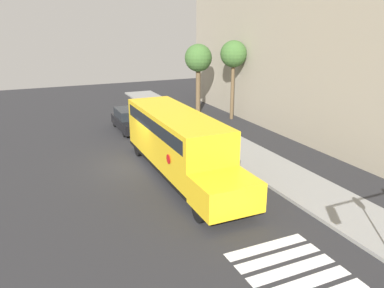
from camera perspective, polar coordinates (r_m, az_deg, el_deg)
ground_plane at (r=20.92m, az=-8.47°, el=-3.35°), size 60.00×60.00×0.00m
sidewalk_strip at (r=23.34m, az=7.03°, el=-0.81°), size 44.00×3.00×0.15m
building_backdrop at (r=26.14m, az=20.26°, el=13.93°), size 32.00×4.00×12.35m
crosswalk_stripes at (r=12.63m, az=17.02°, el=-19.58°), size 4.70×3.20×0.01m
school_bus at (r=19.05m, az=-2.13°, el=0.51°), size 10.86×2.57×3.20m
parked_car at (r=27.80m, az=-9.48°, el=3.62°), size 4.36×1.82×1.55m
tree_near_sidewalk at (r=30.22m, az=6.34°, el=13.28°), size 2.08×2.08×6.27m
tree_far_sidewalk at (r=32.44m, az=0.96°, el=12.77°), size 2.32×2.32×5.88m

